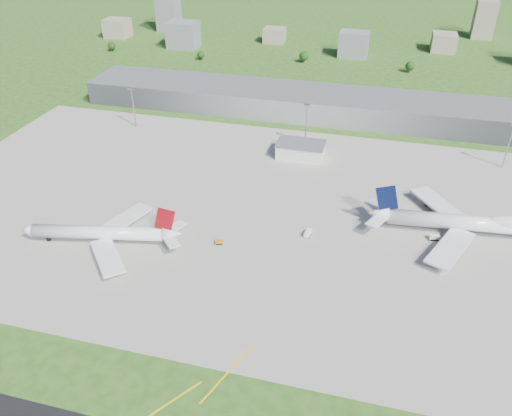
% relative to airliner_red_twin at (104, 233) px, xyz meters
% --- Properties ---
extents(ground, '(1400.00, 1400.00, 0.00)m').
position_rel_airliner_red_twin_xyz_m(ground, '(56.94, 152.66, -5.09)').
color(ground, '#284E18').
rests_on(ground, ground).
extents(apron, '(360.00, 190.00, 0.08)m').
position_rel_airliner_red_twin_xyz_m(apron, '(66.94, 42.66, -5.05)').
color(apron, '#9C998E').
rests_on(apron, ground).
extents(terminal, '(300.00, 42.00, 15.00)m').
position_rel_airliner_red_twin_xyz_m(terminal, '(56.94, 167.66, 2.41)').
color(terminal, gray).
rests_on(terminal, ground).
extents(ops_building, '(26.00, 16.00, 8.00)m').
position_rel_airliner_red_twin_xyz_m(ops_building, '(66.94, 102.66, -1.09)').
color(ops_building, silver).
rests_on(ops_building, ground).
extents(mast_west, '(3.50, 2.00, 25.90)m').
position_rel_airliner_red_twin_xyz_m(mast_west, '(-43.06, 117.66, 12.62)').
color(mast_west, gray).
rests_on(mast_west, ground).
extents(mast_center, '(3.50, 2.00, 25.90)m').
position_rel_airliner_red_twin_xyz_m(mast_center, '(66.94, 117.66, 12.62)').
color(mast_center, gray).
rests_on(mast_center, ground).
extents(mast_east, '(3.50, 2.00, 25.90)m').
position_rel_airliner_red_twin_xyz_m(mast_east, '(176.94, 117.66, 12.62)').
color(mast_east, gray).
rests_on(mast_east, ground).
extents(airliner_red_twin, '(69.20, 53.21, 19.11)m').
position_rel_airliner_red_twin_xyz_m(airliner_red_twin, '(0.00, 0.00, 0.00)').
color(airliner_red_twin, white).
rests_on(airliner_red_twin, ground).
extents(airliner_blue_quad, '(84.21, 65.77, 21.98)m').
position_rel_airliner_red_twin_xyz_m(airliner_blue_quad, '(151.96, 46.09, 1.02)').
color(airliner_blue_quad, white).
rests_on(airliner_blue_quad, ground).
extents(tug_yellow, '(3.65, 2.64, 1.66)m').
position_rel_airliner_red_twin_xyz_m(tug_yellow, '(48.03, 11.68, -4.21)').
color(tug_yellow, orange).
rests_on(tug_yellow, ground).
extents(van_white_near, '(3.07, 5.23, 2.51)m').
position_rel_airliner_red_twin_xyz_m(van_white_near, '(84.09, 27.26, -3.82)').
color(van_white_near, white).
rests_on(van_white_near, ground).
extents(van_white_far, '(4.85, 3.08, 2.34)m').
position_rel_airliner_red_twin_xyz_m(van_white_far, '(138.04, 38.36, -3.90)').
color(van_white_far, silver).
rests_on(van_white_far, ground).
extents(bldg_far_w, '(24.00, 20.00, 18.00)m').
position_rel_airliner_red_twin_xyz_m(bldg_far_w, '(-163.06, 322.66, 3.91)').
color(bldg_far_w, gray).
rests_on(bldg_far_w, ground).
extents(bldg_w, '(28.00, 22.00, 24.00)m').
position_rel_airliner_red_twin_xyz_m(bldg_w, '(-83.06, 302.66, 6.91)').
color(bldg_w, slate).
rests_on(bldg_w, ground).
extents(bldg_cw, '(20.00, 18.00, 14.00)m').
position_rel_airliner_red_twin_xyz_m(bldg_cw, '(-3.06, 342.66, 1.91)').
color(bldg_cw, gray).
rests_on(bldg_cw, ground).
extents(bldg_c, '(26.00, 20.00, 22.00)m').
position_rel_airliner_red_twin_xyz_m(bldg_c, '(76.94, 312.66, 5.91)').
color(bldg_c, slate).
rests_on(bldg_c, ground).
extents(bldg_ce, '(22.00, 24.00, 16.00)m').
position_rel_airliner_red_twin_xyz_m(bldg_ce, '(156.94, 352.66, 2.91)').
color(bldg_ce, gray).
rests_on(bldg_ce, ground).
extents(bldg_tall_w, '(22.00, 20.00, 44.00)m').
position_rel_airliner_red_twin_xyz_m(bldg_tall_w, '(-123.06, 362.66, 16.91)').
color(bldg_tall_w, slate).
rests_on(bldg_tall_w, ground).
extents(bldg_tall_e, '(20.00, 18.00, 36.00)m').
position_rel_airliner_red_twin_xyz_m(bldg_tall_e, '(196.94, 412.66, 12.91)').
color(bldg_tall_e, gray).
rests_on(bldg_tall_e, ground).
extents(tree_far_w, '(7.20, 7.20, 8.80)m').
position_rel_airliner_red_twin_xyz_m(tree_far_w, '(-143.06, 272.66, 0.10)').
color(tree_far_w, '#382314').
rests_on(tree_far_w, ground).
extents(tree_w, '(6.75, 6.75, 8.25)m').
position_rel_airliner_red_twin_xyz_m(tree_w, '(-53.06, 267.66, -0.23)').
color(tree_w, '#382314').
rests_on(tree_w, ground).
extents(tree_c, '(8.10, 8.10, 9.90)m').
position_rel_airliner_red_twin_xyz_m(tree_c, '(36.94, 282.66, 0.75)').
color(tree_c, '#382314').
rests_on(tree_c, ground).
extents(tree_e, '(7.65, 7.65, 9.35)m').
position_rel_airliner_red_twin_xyz_m(tree_e, '(126.94, 277.66, 0.42)').
color(tree_e, '#382314').
rests_on(tree_e, ground).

